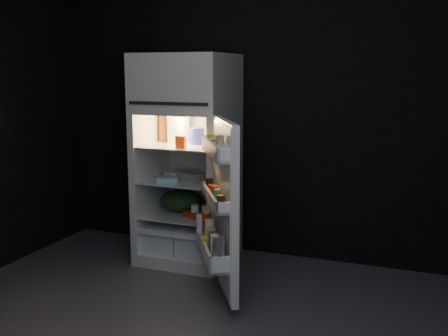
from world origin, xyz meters
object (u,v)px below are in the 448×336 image
at_px(yogurt_tray, 202,215).
at_px(refrigerator, 189,152).
at_px(milk_jug, 178,129).
at_px(egg_carton, 189,176).
at_px(fridge_door, 221,209).

bearing_deg(yogurt_tray, refrigerator, 162.69).
distance_m(milk_jug, egg_carton, 0.43).
bearing_deg(milk_jug, fridge_door, -39.02).
height_order(fridge_door, egg_carton, fridge_door).
height_order(milk_jug, yogurt_tray, milk_jug).
xyz_separation_m(milk_jug, egg_carton, (0.15, -0.12, -0.38)).
distance_m(fridge_door, egg_carton, 0.81).
bearing_deg(fridge_door, refrigerator, 129.23).
relative_size(refrigerator, milk_jug, 7.42).
relative_size(refrigerator, egg_carton, 6.46).
bearing_deg(fridge_door, yogurt_tray, 125.39).
bearing_deg(fridge_door, milk_jug, 133.00).
xyz_separation_m(refrigerator, egg_carton, (0.04, -0.09, -0.19)).
bearing_deg(yogurt_tray, egg_carton, 178.56).
bearing_deg(milk_jug, yogurt_tray, -24.49).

